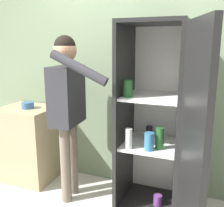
# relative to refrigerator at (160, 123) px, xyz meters

# --- Properties ---
(wall_back) EXTENTS (7.00, 0.06, 2.55)m
(wall_back) POSITION_rel_refrigerator_xyz_m (-0.29, 0.45, 0.37)
(wall_back) COLOR gray
(wall_back) RESTS_ON ground_plane
(refrigerator) EXTENTS (0.84, 1.18, 1.83)m
(refrigerator) POSITION_rel_refrigerator_xyz_m (0.00, 0.00, 0.00)
(refrigerator) COLOR black
(refrigerator) RESTS_ON ground_plane
(person) EXTENTS (0.66, 0.55, 1.71)m
(person) POSITION_rel_refrigerator_xyz_m (-0.92, -0.09, 0.19)
(person) COLOR #726656
(person) RESTS_ON ground_plane
(counter) EXTENTS (0.63, 0.55, 0.89)m
(counter) POSITION_rel_refrigerator_xyz_m (-1.61, 0.12, -0.46)
(counter) COLOR tan
(counter) RESTS_ON ground_plane
(bowl) EXTENTS (0.14, 0.14, 0.07)m
(bowl) POSITION_rel_refrigerator_xyz_m (-1.57, 0.10, 0.02)
(bowl) COLOR #335B8E
(bowl) RESTS_ON counter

